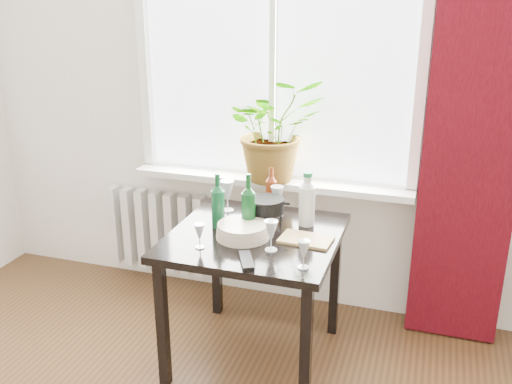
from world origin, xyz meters
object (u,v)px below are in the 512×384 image
(wineglass_front_right, at_px, (271,236))
(plate_stack, at_px, (243,231))
(table, at_px, (255,250))
(wineglass_front_left, at_px, (200,236))
(wineglass_back_center, at_px, (277,201))
(fondue_pot, at_px, (266,212))
(wineglass_far_right, at_px, (304,254))
(radiator, at_px, (164,231))
(potted_plant, at_px, (274,129))
(bottle_amber, at_px, (271,189))
(tv_remote, at_px, (246,261))
(wine_bottle_right, at_px, (248,203))
(wineglass_back_left, at_px, (227,196))
(wine_bottle_left, at_px, (218,200))
(cutting_board, at_px, (306,239))
(cleaning_bottle, at_px, (307,198))

(wineglass_front_right, distance_m, plate_stack, 0.21)
(table, relative_size, wineglass_front_left, 6.76)
(wineglass_back_center, relative_size, fondue_pot, 0.80)
(wineglass_far_right, bearing_deg, fondue_pot, 125.37)
(radiator, height_order, potted_plant, potted_plant)
(bottle_amber, relative_size, tv_remote, 1.41)
(wineglass_front_right, bearing_deg, tv_remote, -114.37)
(wineglass_back_center, bearing_deg, radiator, 158.14)
(wineglass_far_right, xyz_separation_m, fondue_pot, (-0.31, 0.43, 0.01))
(radiator, xyz_separation_m, wine_bottle_right, (0.81, -0.61, 0.52))
(wine_bottle_right, height_order, wineglass_far_right, wine_bottle_right)
(wineglass_back_left, bearing_deg, plate_stack, -57.89)
(wine_bottle_right, relative_size, plate_stack, 1.15)
(wine_bottle_right, relative_size, wineglass_far_right, 2.27)
(table, distance_m, wine_bottle_left, 0.32)
(wine_bottle_left, distance_m, wine_bottle_right, 0.17)
(wineglass_back_center, bearing_deg, wineglass_far_right, -63.48)
(radiator, height_order, plate_stack, plate_stack)
(tv_remote, bearing_deg, table, 75.44)
(radiator, distance_m, wine_bottle_right, 1.14)
(wineglass_front_right, height_order, wineglass_far_right, wineglass_front_right)
(wine_bottle_right, height_order, wineglass_back_center, wine_bottle_right)
(plate_stack, bearing_deg, bottle_amber, 85.90)
(table, bearing_deg, wineglass_back_left, 133.73)
(wineglass_back_left, bearing_deg, tv_remote, -61.94)
(wineglass_back_left, height_order, cutting_board, wineglass_back_left)
(wine_bottle_right, xyz_separation_m, wineglass_front_left, (-0.16, -0.27, -0.09))
(cleaning_bottle, distance_m, wineglass_front_left, 0.62)
(radiator, height_order, wine_bottle_left, wine_bottle_left)
(wine_bottle_left, xyz_separation_m, tv_remote, (0.28, -0.35, -0.14))
(wineglass_back_left, relative_size, wineglass_front_left, 1.45)
(cleaning_bottle, bearing_deg, tv_remote, -106.93)
(table, height_order, tv_remote, tv_remote)
(potted_plant, bearing_deg, bottle_amber, -77.29)
(radiator, height_order, fondue_pot, fondue_pot)
(cleaning_bottle, distance_m, plate_stack, 0.39)
(plate_stack, bearing_deg, wineglass_front_right, -30.08)
(cutting_board, bearing_deg, wineglass_back_left, 152.91)
(fondue_pot, bearing_deg, table, -90.18)
(radiator, distance_m, cleaning_bottle, 1.26)
(wine_bottle_left, bearing_deg, plate_stack, -28.62)
(wineglass_back_center, distance_m, plate_stack, 0.35)
(potted_plant, distance_m, wine_bottle_right, 0.62)
(wineglass_front_right, bearing_deg, cutting_board, 50.20)
(potted_plant, bearing_deg, wineglass_far_right, -65.85)
(table, bearing_deg, tv_remote, -78.72)
(wineglass_back_left, height_order, tv_remote, wineglass_back_left)
(wineglass_front_right, height_order, fondue_pot, wineglass_front_right)
(table, bearing_deg, radiator, 143.46)
(wine_bottle_left, distance_m, wineglass_far_right, 0.63)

